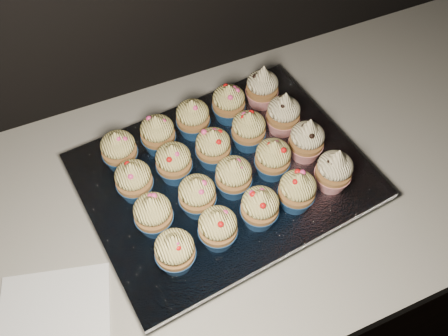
# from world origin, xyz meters

# --- Properties ---
(cabinet) EXTENTS (2.40, 0.60, 0.86)m
(cabinet) POSITION_xyz_m (0.00, 1.70, 0.43)
(cabinet) COLOR black
(cabinet) RESTS_ON ground
(worktop) EXTENTS (2.44, 0.64, 0.04)m
(worktop) POSITION_xyz_m (0.00, 1.70, 0.88)
(worktop) COLOR beige
(worktop) RESTS_ON cabinet
(napkin) EXTENTS (0.21, 0.21, 0.00)m
(napkin) POSITION_xyz_m (-0.10, 1.58, 0.90)
(napkin) COLOR white
(napkin) RESTS_ON worktop
(baking_tray) EXTENTS (0.47, 0.38, 0.02)m
(baking_tray) POSITION_xyz_m (0.24, 1.71, 0.91)
(baking_tray) COLOR black
(baking_tray) RESTS_ON worktop
(foil_lining) EXTENTS (0.51, 0.42, 0.01)m
(foil_lining) POSITION_xyz_m (0.24, 1.71, 0.93)
(foil_lining) COLOR silver
(foil_lining) RESTS_ON baking_tray
(cupcake_0) EXTENTS (0.06, 0.06, 0.08)m
(cupcake_0) POSITION_xyz_m (0.11, 1.58, 0.97)
(cupcake_0) COLOR navy
(cupcake_0) RESTS_ON foil_lining
(cupcake_1) EXTENTS (0.06, 0.06, 0.08)m
(cupcake_1) POSITION_xyz_m (0.18, 1.59, 0.97)
(cupcake_1) COLOR navy
(cupcake_1) RESTS_ON foil_lining
(cupcake_2) EXTENTS (0.06, 0.06, 0.08)m
(cupcake_2) POSITION_xyz_m (0.26, 1.60, 0.97)
(cupcake_2) COLOR navy
(cupcake_2) RESTS_ON foil_lining
(cupcake_3) EXTENTS (0.06, 0.06, 0.08)m
(cupcake_3) POSITION_xyz_m (0.33, 1.60, 0.97)
(cupcake_3) COLOR navy
(cupcake_3) RESTS_ON foil_lining
(cupcake_4) EXTENTS (0.06, 0.06, 0.10)m
(cupcake_4) POSITION_xyz_m (0.40, 1.61, 0.97)
(cupcake_4) COLOR red
(cupcake_4) RESTS_ON foil_lining
(cupcake_5) EXTENTS (0.06, 0.06, 0.08)m
(cupcake_5) POSITION_xyz_m (0.10, 1.65, 0.97)
(cupcake_5) COLOR navy
(cupcake_5) RESTS_ON foil_lining
(cupcake_6) EXTENTS (0.06, 0.06, 0.08)m
(cupcake_6) POSITION_xyz_m (0.17, 1.66, 0.97)
(cupcake_6) COLOR navy
(cupcake_6) RESTS_ON foil_lining
(cupcake_7) EXTENTS (0.06, 0.06, 0.08)m
(cupcake_7) POSITION_xyz_m (0.24, 1.67, 0.97)
(cupcake_7) COLOR navy
(cupcake_7) RESTS_ON foil_lining
(cupcake_8) EXTENTS (0.06, 0.06, 0.08)m
(cupcake_8) POSITION_xyz_m (0.32, 1.68, 0.97)
(cupcake_8) COLOR navy
(cupcake_8) RESTS_ON foil_lining
(cupcake_9) EXTENTS (0.06, 0.06, 0.10)m
(cupcake_9) POSITION_xyz_m (0.39, 1.69, 0.97)
(cupcake_9) COLOR red
(cupcake_9) RESTS_ON foil_lining
(cupcake_10) EXTENTS (0.06, 0.06, 0.08)m
(cupcake_10) POSITION_xyz_m (0.09, 1.73, 0.97)
(cupcake_10) COLOR navy
(cupcake_10) RESTS_ON foil_lining
(cupcake_11) EXTENTS (0.06, 0.06, 0.08)m
(cupcake_11) POSITION_xyz_m (0.16, 1.74, 0.97)
(cupcake_11) COLOR navy
(cupcake_11) RESTS_ON foil_lining
(cupcake_12) EXTENTS (0.06, 0.06, 0.08)m
(cupcake_12) POSITION_xyz_m (0.24, 1.74, 0.97)
(cupcake_12) COLOR navy
(cupcake_12) RESTS_ON foil_lining
(cupcake_13) EXTENTS (0.06, 0.06, 0.08)m
(cupcake_13) POSITION_xyz_m (0.31, 1.75, 0.97)
(cupcake_13) COLOR navy
(cupcake_13) RESTS_ON foil_lining
(cupcake_14) EXTENTS (0.06, 0.06, 0.10)m
(cupcake_14) POSITION_xyz_m (0.39, 1.76, 0.97)
(cupcake_14) COLOR red
(cupcake_14) RESTS_ON foil_lining
(cupcake_15) EXTENTS (0.06, 0.06, 0.08)m
(cupcake_15) POSITION_xyz_m (0.09, 1.80, 0.97)
(cupcake_15) COLOR navy
(cupcake_15) RESTS_ON foil_lining
(cupcake_16) EXTENTS (0.06, 0.06, 0.08)m
(cupcake_16) POSITION_xyz_m (0.16, 1.81, 0.97)
(cupcake_16) COLOR navy
(cupcake_16) RESTS_ON foil_lining
(cupcake_17) EXTENTS (0.06, 0.06, 0.08)m
(cupcake_17) POSITION_xyz_m (0.23, 1.82, 0.97)
(cupcake_17) COLOR navy
(cupcake_17) RESTS_ON foil_lining
(cupcake_18) EXTENTS (0.06, 0.06, 0.08)m
(cupcake_18) POSITION_xyz_m (0.31, 1.83, 0.97)
(cupcake_18) COLOR navy
(cupcake_18) RESTS_ON foil_lining
(cupcake_19) EXTENTS (0.06, 0.06, 0.10)m
(cupcake_19) POSITION_xyz_m (0.38, 1.84, 0.97)
(cupcake_19) COLOR red
(cupcake_19) RESTS_ON foil_lining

